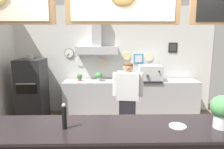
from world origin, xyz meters
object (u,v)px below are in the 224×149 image
Objects in this scene: basil_vase at (222,111)px; potted_thyme at (99,76)px; potted_basil at (118,76)px; pizza_oven at (32,91)px; shop_worker at (128,102)px; pepper_grinder at (64,116)px; condiment_plate at (178,126)px; espresso_machine at (150,73)px; potted_sage at (79,77)px.

potted_thyme is at bearing 117.36° from basil_vase.
pizza_oven is at bearing -172.62° from potted_basil.
pizza_oven is 1.02× the size of shop_worker.
pepper_grinder is at bearing -104.28° from potted_basil.
basil_vase reaches higher than potted_basil.
condiment_plate is at bearing 1.27° from pepper_grinder.
condiment_plate is 1.30m from pepper_grinder.
pizza_oven is at bearing -20.80° from shop_worker.
shop_worker is at bearing -116.04° from espresso_machine.
potted_basil is at bearing 179.87° from espresso_machine.
potted_thyme reaches higher than potted_sage.
potted_thyme is at bearing 10.67° from pizza_oven.
potted_thyme is at bearing 109.73° from condiment_plate.
potted_basil is 0.73× the size of pepper_grinder.
potted_basil reaches higher than condiment_plate.
pepper_grinder is at bearing -62.96° from pizza_oven.
basil_vase reaches higher than pepper_grinder.
potted_sage reaches higher than condiment_plate.
pizza_oven is at bearing -169.33° from potted_thyme.
pizza_oven reaches higher than condiment_plate.
condiment_plate is (1.53, -2.90, -0.03)m from potted_sage.
basil_vase is at bearing -40.23° from pizza_oven.
espresso_machine is 2.59× the size of potted_thyme.
basil_vase is 1.77m from pepper_grinder.
basil_vase is 1.27× the size of pepper_grinder.
condiment_plate is (0.56, -2.85, -0.04)m from potted_basil.
pizza_oven is 7.40× the size of potted_thyme.
pepper_grinder is (-0.73, -2.88, 0.10)m from potted_basil.
pizza_oven is at bearing -174.75° from espresso_machine.
pepper_grinder is at bearing -118.47° from espresso_machine.
basil_vase is at bearing -55.71° from potted_sage.
pizza_oven is 8.35× the size of condiment_plate.
basil_vase is (0.21, -2.89, 0.08)m from espresso_machine.
shop_worker is at bearing 59.17° from pepper_grinder.
potted_sage is 3.28m from condiment_plate.
pepper_grinder is at bearing -178.73° from condiment_plate.
condiment_plate is (-0.48, 0.04, -0.20)m from basil_vase.
condiment_plate is at bearing -78.97° from potted_basil.
pepper_grinder is (-0.25, -2.91, 0.09)m from potted_thyme.
espresso_machine is at bearing -108.27° from shop_worker.
pepper_grinder reaches higher than potted_sage.
potted_sage is 0.82× the size of potted_thyme.
pizza_oven is 1.64m from potted_thyme.
condiment_plate is 0.65× the size of pepper_grinder.
pepper_grinder is (-1.29, -0.03, 0.14)m from condiment_plate.
potted_thyme is (-0.48, 0.03, 0.01)m from potted_basil.
potted_thyme is 3.29m from basil_vase.
shop_worker reaches higher than potted_basil.
potted_sage is 0.83× the size of potted_basil.
basil_vase is (1.51, -2.92, 0.15)m from potted_thyme.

